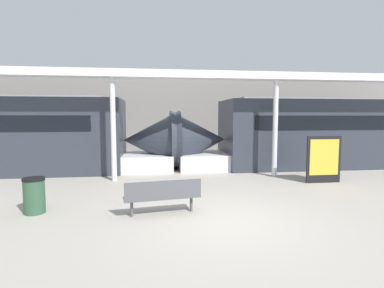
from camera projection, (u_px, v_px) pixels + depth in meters
The scene contains 9 objects.
ground_plane at pixel (224, 221), 6.75m from camera, with size 60.00×60.00×0.00m, color #A8A093.
station_wall at pixel (179, 114), 18.64m from camera, with size 56.00×0.20×5.00m, color gray.
train_left at pixel (327, 134), 14.33m from camera, with size 14.81×2.93×3.20m.
bench_near at pixel (163, 194), 7.11m from camera, with size 1.87×0.72×0.85m.
trash_bin at pixel (34, 195), 7.25m from camera, with size 0.51×0.51×0.87m.
poster_board at pixel (324, 159), 10.59m from camera, with size 1.27×0.07×1.67m.
support_column_near at pixel (113, 130), 10.85m from camera, with size 0.19×0.19×3.75m, color silver.
support_column_far at pixel (275, 129), 11.63m from camera, with size 0.19×0.19×3.75m, color silver.
canopy_beam at pixel (112, 73), 10.67m from camera, with size 28.00×0.60×0.28m, color silver.
Camera 1 is at (-1.55, -6.42, 2.34)m, focal length 28.00 mm.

